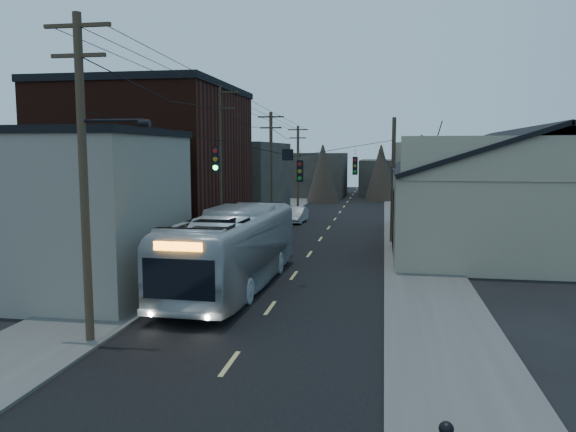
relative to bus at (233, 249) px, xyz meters
name	(u,v)px	position (x,y,z in m)	size (l,w,h in m)	color
ground	(209,393)	(2.31, -10.98, -1.81)	(160.00, 160.00, 0.00)	black
road_surface	(326,231)	(2.31, 19.02, -1.80)	(9.00, 110.00, 0.02)	black
sidewalk_left	(246,229)	(-4.19, 19.02, -1.75)	(4.00, 110.00, 0.12)	#474744
sidewalk_right	(411,233)	(8.81, 19.02, -1.75)	(4.00, 110.00, 0.12)	#474744
building_clapboard	(73,215)	(-6.69, -1.98, 1.69)	(8.00, 8.00, 7.00)	gray
building_brick	(152,171)	(-7.69, 9.02, 3.19)	(10.00, 12.00, 10.00)	black
building_left_far	(229,182)	(-7.19, 25.02, 1.69)	(9.00, 14.00, 7.00)	#2F2A25
warehouse	(517,206)	(15.31, 14.02, 0.88)	(16.16, 20.60, 7.73)	gray
building_far_left	(309,174)	(-3.69, 54.02, 1.19)	(10.00, 12.00, 6.00)	#2F2A25
building_far_right	(402,177)	(9.31, 59.02, 0.69)	(12.00, 14.00, 5.00)	#2F2A25
bare_tree	(420,197)	(8.81, 9.02, 1.79)	(0.40, 0.40, 7.20)	black
utility_lines	(272,170)	(-0.80, 13.16, 3.14)	(11.24, 45.28, 10.50)	#382B1E
bus	(233,249)	(0.00, 0.00, 0.00)	(3.04, 13.01, 3.62)	#A9AFB5
parked_car	(296,215)	(-0.82, 23.97, -1.13)	(1.45, 4.15, 1.37)	#B1B4B9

